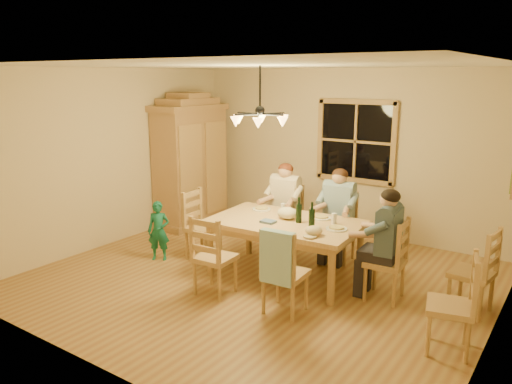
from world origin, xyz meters
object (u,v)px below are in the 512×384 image
Objects in this scene: chair_far_right at (337,240)px; adult_slate_man at (387,231)px; child at (159,231)px; chair_near_right at (285,286)px; chair_near_left at (215,270)px; chair_spare_front at (448,321)px; chair_far_left at (284,231)px; wine_bottle_b at (312,215)px; chandelier at (260,118)px; wine_bottle_a at (299,210)px; adult_woman at (285,196)px; dining_table at (285,228)px; chair_end_left at (203,238)px; armoire at (191,165)px; chair_end_right at (384,274)px; chair_spare_back at (471,286)px; adult_plaid_man at (339,203)px.

adult_slate_man is at bearing 136.64° from chair_far_right.
chair_near_right is at bearing -41.32° from child.
chair_near_left is 1.00× the size of chair_spare_front.
chair_far_left is 3.17m from chair_spare_front.
chandelier is at bearing -165.07° from wine_bottle_b.
wine_bottle_a is at bearing 37.14° from chandelier.
wine_bottle_b is at bearing -22.04° from child.
chair_far_left is (-0.31, 1.13, -1.77)m from chandelier.
adult_woman is 1.02× the size of child.
dining_table is 1.99× the size of chair_end_left.
armoire is at bearing 55.51° from chair_spare_front.
chair_near_right is at bearing -82.79° from wine_bottle_b.
chair_end_left is at bearing 90.00° from chair_end_right.
chandelier is 0.78× the size of chair_near_right.
wine_bottle_a is (2.82, -1.12, -0.13)m from armoire.
chair_far_left is 0.85m from chair_far_right.
chandelier is at bearing -142.86° from wine_bottle_a.
adult_slate_man is (2.64, 0.16, 0.54)m from chair_end_left.
chair_near_left is at bearing 90.00° from adult_woman.
wine_bottle_a reaches higher than chair_near_left.
chair_end_left is at bearing 103.50° from chair_spare_back.
chair_spare_back is at bearing -80.55° from adult_slate_man.
chair_near_left is 1.13× the size of adult_plaid_man.
wine_bottle_a is at bearing 77.79° from chair_far_right.
adult_woman is 2.01m from adult_slate_man.
chair_spare_back is at bearing -13.79° from chair_spare_front.
dining_table is 5.98× the size of wine_bottle_b.
chair_far_right is 1.31m from chair_end_right.
wine_bottle_b is 0.33× the size of chair_spare_back.
chair_spare_back reaches higher than dining_table.
child is (-2.12, -1.41, -0.41)m from adult_plaid_man.
chandelier reaches higher than adult_woman.
chair_end_left is (-0.90, 0.85, 0.00)m from chair_near_left.
adult_woman is (-0.53, 0.87, 0.18)m from dining_table.
adult_woman is (0.79, 0.95, 0.54)m from chair_end_left.
chair_near_left is 2.08m from adult_slate_man.
chair_spare_back reaches higher than child.
chair_near_right is at bearing 82.40° from chair_spare_front.
adult_slate_man is at bearing 3.52° from dining_table.
chandelier reaches higher than dining_table.
chair_near_left and chair_end_left have the same top height.
chair_spare_front is (2.05, -0.72, -0.62)m from wine_bottle_a.
child is at bearing 96.83° from adult_slate_man.
dining_table is 1.37m from chair_end_left.
chair_spare_front is at bearing 136.59° from adult_plaid_man.
child is at bearing 43.34° from chair_far_left.
chandelier is 2.13m from chair_far_left.
dining_table is 1.08m from chair_near_left.
adult_slate_man is (0.00, -0.00, 0.54)m from chair_end_right.
adult_woman is at bearing 176.48° from chair_far_left.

